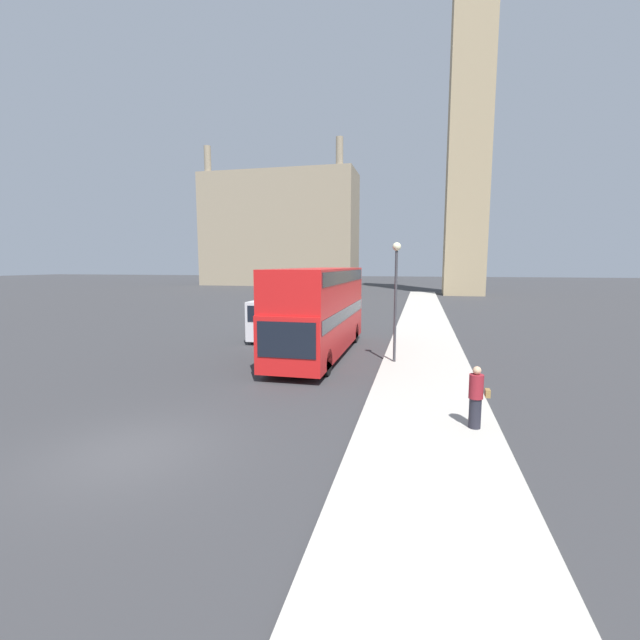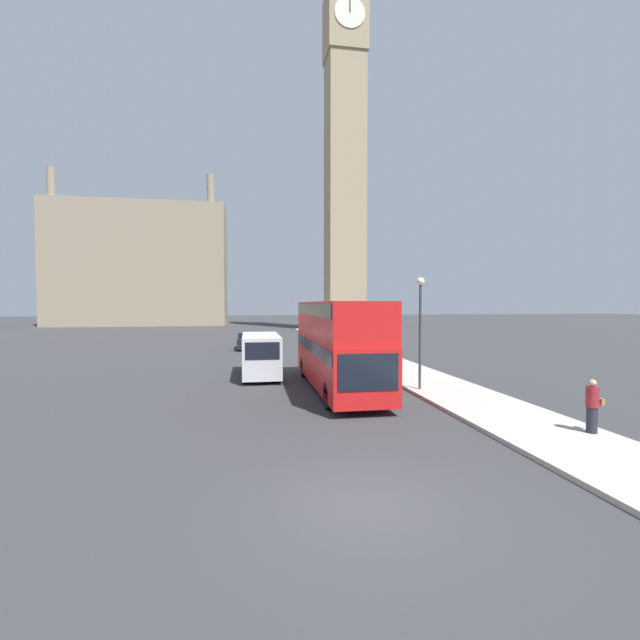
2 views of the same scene
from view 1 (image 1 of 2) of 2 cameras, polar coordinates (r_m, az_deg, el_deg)
The scene contains 9 objects.
ground_plane at distance 11.39m, azimuth -24.22°, elevation -15.88°, with size 300.00×300.00×0.00m, color #333335.
sidewalk_strip at distance 9.28m, azimuth 14.40°, elevation -20.46°, with size 3.68×120.00×0.15m.
clock_tower at distance 71.16m, azimuth 19.72°, elevation 30.88°, with size 6.00×6.17×64.55m.
building_block_distant at distance 92.39m, azimuth -5.37°, elevation 11.86°, with size 32.04×11.44×28.12m.
red_double_decker_bus at distance 20.52m, azimuth 0.03°, elevation 1.73°, with size 2.56×10.74×4.19m.
white_van at distance 25.51m, azimuth -5.54°, elevation 0.39°, with size 2.04×5.51×2.36m.
pedestrian at distance 11.93m, azimuth 20.09°, elevation -9.66°, with size 0.52×0.36×1.64m.
street_lamp at distance 18.65m, azimuth 10.09°, elevation 4.88°, with size 0.36×0.36×5.15m.
parked_sedan at distance 40.41m, azimuth 0.38°, elevation 2.20°, with size 1.76×4.36×1.52m.
Camera 1 is at (6.56, -8.22, 4.38)m, focal length 24.00 mm.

